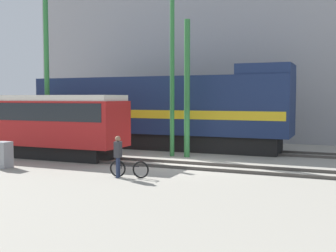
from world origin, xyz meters
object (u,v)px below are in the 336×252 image
object	(u,v)px
utility_pole_left	(47,75)
freight_locomotive	(159,111)
person	(118,152)
bicycle	(129,169)
utility_pole_right	(187,89)
utility_pole_center	(172,75)
signal_box	(3,155)
streetcar	(26,121)

from	to	relation	value
utility_pole_left	freight_locomotive	bearing A→B (deg)	25.66
person	bicycle	bearing A→B (deg)	26.48
bicycle	utility_pole_right	size ratio (longest dim) A/B	0.23
utility_pole_center	signal_box	xyz separation A→B (m)	(-5.68, -6.56, -3.85)
freight_locomotive	streetcar	distance (m)	8.07
person	utility_pole_left	size ratio (longest dim) A/B	0.18
bicycle	utility_pole_center	xyz separation A→B (m)	(-0.75, 6.41, 4.10)
freight_locomotive	signal_box	size ratio (longest dim) A/B	13.77
utility_pole_center	signal_box	size ratio (longest dim) A/B	7.41
bicycle	signal_box	size ratio (longest dim) A/B	1.39
streetcar	utility_pole_left	xyz separation A→B (m)	(-0.95, 3.02, 2.72)
person	utility_pole_left	bearing A→B (deg)	142.93
signal_box	streetcar	bearing A→B (deg)	116.48
freight_locomotive	utility_pole_center	size ratio (longest dim) A/B	1.86
utility_pole_right	freight_locomotive	bearing A→B (deg)	134.53
bicycle	utility_pole_right	xyz separation A→B (m)	(0.11, 6.41, 3.32)
utility_pole_left	utility_pole_center	distance (m)	8.39
signal_box	freight_locomotive	bearing A→B (deg)	69.54
freight_locomotive	utility_pole_left	bearing A→B (deg)	-154.34
streetcar	utility_pole_left	bearing A→B (deg)	107.41
person	signal_box	world-z (taller)	person
bicycle	utility_pole_left	distance (m)	11.95
freight_locomotive	signal_box	bearing A→B (deg)	-110.46
signal_box	utility_pole_right	bearing A→B (deg)	45.08
streetcar	bicycle	size ratio (longest dim) A/B	6.98
utility_pole_center	utility_pole_right	xyz separation A→B (m)	(0.86, 0.00, -0.77)
streetcar	utility_pole_right	size ratio (longest dim) A/B	1.59
streetcar	utility_pole_center	xyz separation A→B (m)	(7.44, 3.02, 2.54)
bicycle	signal_box	xyz separation A→B (m)	(-6.43, -0.15, 0.25)
person	utility_pole_right	xyz separation A→B (m)	(0.50, 6.61, 2.65)
freight_locomotive	person	bearing A→B (deg)	-75.63
utility_pole_left	utility_pole_right	xyz separation A→B (m)	(9.25, 0.00, -0.95)
streetcar	utility_pole_center	bearing A→B (deg)	22.07
utility_pole_left	signal_box	distance (m)	8.16
utility_pole_left	utility_pole_right	size ratio (longest dim) A/B	1.26
utility_pole_right	signal_box	distance (m)	9.76
utility_pole_right	streetcar	bearing A→B (deg)	-160.03
utility_pole_center	streetcar	bearing A→B (deg)	-157.93
person	utility_pole_left	xyz separation A→B (m)	(-8.74, 6.61, 3.60)
utility_pole_left	signal_box	world-z (taller)	utility_pole_left
utility_pole_left	utility_pole_center	world-z (taller)	utility_pole_left
utility_pole_center	freight_locomotive	bearing A→B (deg)	124.92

